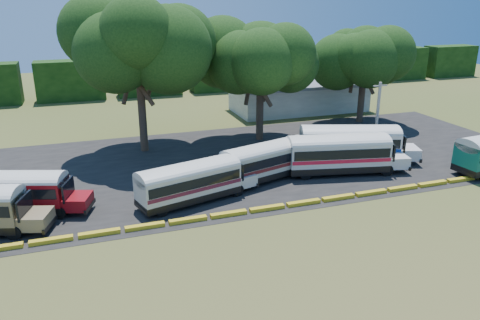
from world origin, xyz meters
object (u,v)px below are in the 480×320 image
object	(u,v)px
bus_red	(13,190)
tree_west	(137,41)
bus_white_red	(340,152)
bus_cream_west	(191,180)

from	to	relation	value
bus_red	tree_west	bearing A→B (deg)	65.89
bus_white_red	bus_red	bearing A→B (deg)	-169.09
bus_red	bus_cream_west	xyz separation A→B (m)	(12.65, -2.29, -0.02)
bus_red	bus_white_red	size ratio (longest dim) A/B	0.89
tree_west	bus_white_red	bearing A→B (deg)	-38.63
bus_red	tree_west	world-z (taller)	tree_west
bus_white_red	tree_west	size ratio (longest dim) A/B	0.74
bus_cream_west	bus_white_red	xyz separation A→B (m)	(13.95, 1.84, 0.21)
bus_red	tree_west	size ratio (longest dim) A/B	0.66
bus_red	bus_cream_west	bearing A→B (deg)	8.27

